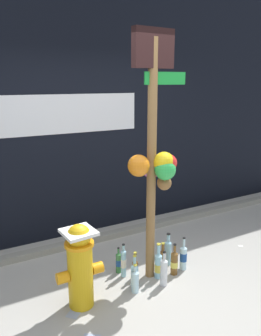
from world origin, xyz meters
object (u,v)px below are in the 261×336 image
Objects in this scene: bottle_3 at (135,281)px; bottle_7 at (168,251)px; bottle_10 at (174,262)px; memorial_post at (155,150)px; bottle_4 at (135,268)px; bottle_1 at (124,262)px; bottle_9 at (135,274)px; bottle_0 at (158,265)px; bottle_6 at (119,262)px; bottle_8 at (163,259)px; fire_hydrant at (80,264)px; bottle_2 at (183,257)px; bottle_5 at (164,271)px.

bottle_3 is 0.66m from bottle_7.
memorial_post is at bearing 159.20° from bottle_10.
bottle_1 is at bearing 134.95° from bottle_4.
bottle_3 is 0.88× the size of bottle_9.
bottle_0 is at bearing 171.61° from bottle_10.
memorial_post is 8.43× the size of bottle_6.
bottle_0 is (0.03, -0.06, -1.26)m from memorial_post.
bottle_7 is 1.16× the size of bottle_8.
bottle_2 is (1.24, 0.04, -0.28)m from fire_hydrant.
fire_hydrant is 2.46× the size of bottle_8.
bottle_7 reaches higher than bottle_9.
bottle_4 is at bearing 60.49° from bottle_3.
bottle_0 is 1.33× the size of bottle_6.
bottle_0 is 0.31m from bottle_7.
memorial_post is 6.56× the size of bottle_7.
fire_hydrant is 2.73× the size of bottle_6.
memorial_post reaches higher than bottle_7.
bottle_6 is (-0.10, 0.19, 0.01)m from bottle_4.
memorial_post is 7.04× the size of bottle_10.
bottle_6 is at bearing 124.49° from bottle_5.
bottle_2 is 0.64m from bottle_9.
bottle_3 is at bearing -119.51° from bottle_4.
bottle_9 is (0.05, 0.10, 0.01)m from bottle_3.
bottle_6 is 0.50m from bottle_8.
bottle_5 is at bearing -6.70° from bottle_3.
bottle_8 is (0.13, 0.10, -0.02)m from bottle_0.
bottle_2 and bottle_7 have the same top height.
bottle_6 is 0.60m from bottle_7.
bottle_2 reaches higher than bottle_3.
bottle_9 is at bearing -165.67° from bottle_8.
bottle_0 is 0.16m from bottle_8.
bottle_1 is at bearing 84.53° from bottle_3.
bottle_0 is 0.30m from bottle_9.
bottle_10 reaches higher than bottle_8.
bottle_0 is 0.34m from bottle_2.
bottle_0 reaches higher than bottle_1.
bottle_1 is at bearing -83.07° from bottle_6.
memorial_post reaches higher than bottle_6.
bottle_0 is at bearing 1.84° from bottle_9.
bottle_7 is at bearing 34.86° from bottle_0.
bottle_9 is at bearing -84.44° from bottle_6.
bottle_3 is at bearing -116.40° from bottle_9.
bottle_2 is 1.29× the size of bottle_6.
bottle_3 is 0.55m from bottle_10.
bottle_9 is (-0.07, -0.12, 0.02)m from bottle_4.
fire_hydrant is 1.13m from bottle_10.
bottle_4 is (0.09, -0.09, -0.05)m from bottle_1.
bottle_5 is (0.00, -0.20, -1.25)m from memorial_post.
bottle_2 reaches higher than bottle_1.
bottle_0 reaches higher than bottle_8.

